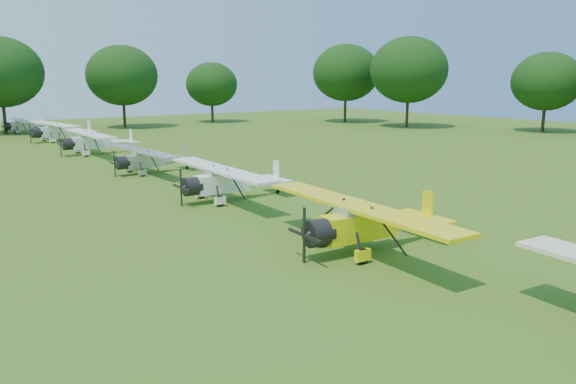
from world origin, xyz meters
name	(u,v)px	position (x,y,z in m)	size (l,w,h in m)	color
ground	(233,207)	(0.00, 0.00, 0.00)	(160.00, 160.00, 0.00)	#355816
tree_belt	(281,66)	(3.57, 0.16, 8.03)	(137.36, 130.27, 14.52)	#2D2311
aircraft_2	(369,220)	(0.51, -10.61, 1.34)	(7.34, 11.70, 2.30)	yellow
aircraft_3	(230,179)	(0.89, 1.83, 1.29)	(7.04, 11.20, 2.21)	white
aircraft_4	(151,158)	(0.92, 14.21, 1.18)	(6.42, 10.20, 2.01)	silver
aircraft_5	(96,140)	(1.09, 28.16, 1.36)	(7.41, 11.77, 2.33)	white
aircraft_6	(60,130)	(1.27, 42.18, 1.38)	(7.56, 12.00, 2.36)	white
aircraft_7	(25,124)	(0.31, 56.26, 1.15)	(6.29, 9.99, 1.98)	silver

